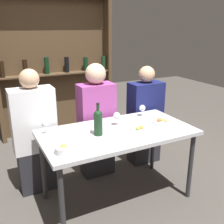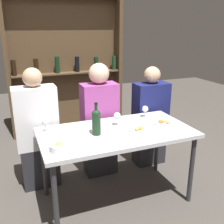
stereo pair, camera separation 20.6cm
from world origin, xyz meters
name	(u,v)px [view 1 (the left image)]	position (x,y,z in m)	size (l,w,h in m)	color
ground_plane	(117,197)	(0.00, 0.00, 0.00)	(10.00, 10.00, 0.00)	#47423D
dining_table	(117,137)	(0.00, 0.00, 0.66)	(1.41, 0.75, 0.73)	silver
wine_rack_wall	(55,59)	(0.00, 2.02, 1.17)	(1.80, 0.21, 2.31)	#4C3823
wine_bottle	(98,121)	(-0.20, -0.01, 0.85)	(0.08, 0.08, 0.30)	#19381E
wine_glass_0	(142,108)	(0.43, 0.25, 0.81)	(0.07, 0.07, 0.12)	silver
wine_glass_1	(117,116)	(0.06, 0.13, 0.82)	(0.07, 0.07, 0.13)	silver
wine_glass_2	(45,125)	(-0.61, 0.22, 0.82)	(0.06, 0.06, 0.13)	silver
food_plate_0	(163,122)	(0.50, -0.02, 0.74)	(0.20, 0.20, 0.05)	silver
food_plate_1	(140,128)	(0.20, -0.07, 0.74)	(0.20, 0.20, 0.05)	silver
snack_bowl	(64,149)	(-0.57, -0.21, 0.76)	(0.14, 0.14, 0.08)	white
seated_person_left	(35,136)	(-0.66, 0.53, 0.60)	(0.42, 0.22, 1.27)	#26262B
seated_person_center	(97,124)	(0.02, 0.53, 0.61)	(0.39, 0.22, 1.28)	#26262B
seated_person_right	(145,119)	(0.67, 0.53, 0.57)	(0.41, 0.22, 1.21)	#26262B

